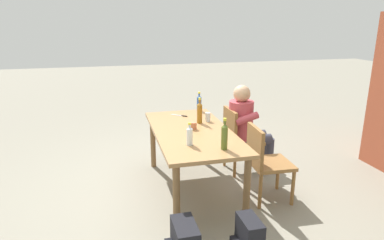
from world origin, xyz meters
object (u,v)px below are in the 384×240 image
(bottle_blue, at_px, (199,103))
(cup_glass, at_px, (208,117))
(cup_terracotta, at_px, (193,126))
(bottle_olive, at_px, (224,136))
(person_in_white_shirt, at_px, (246,124))
(chair_far_right, at_px, (264,159))
(dining_table, at_px, (192,138))
(chair_far_left, at_px, (238,136))
(bottle_clear, at_px, (190,135))
(table_knife, at_px, (180,116))
(bottle_amber, at_px, (200,112))

(bottle_blue, bearing_deg, cup_glass, -3.23)
(cup_terracotta, bearing_deg, bottle_blue, 160.08)
(bottle_olive, bearing_deg, person_in_white_shirt, 147.16)
(chair_far_right, distance_m, bottle_blue, 1.33)
(dining_table, xyz_separation_m, chair_far_left, (-0.40, 0.73, -0.18))
(chair_far_right, distance_m, person_in_white_shirt, 0.82)
(chair_far_right, bearing_deg, bottle_olive, -65.38)
(bottle_clear, bearing_deg, dining_table, 163.05)
(dining_table, distance_m, table_knife, 0.63)
(chair_far_right, distance_m, table_knife, 1.28)
(person_in_white_shirt, relative_size, bottle_olive, 3.73)
(chair_far_left, distance_m, bottle_blue, 0.71)
(cup_terracotta, bearing_deg, chair_far_left, 117.84)
(table_knife, bearing_deg, bottle_amber, 23.70)
(chair_far_right, distance_m, bottle_amber, 0.96)
(chair_far_left, relative_size, table_knife, 4.53)
(chair_far_right, height_order, table_knife, chair_far_right)
(cup_glass, xyz_separation_m, table_knife, (-0.33, -0.28, -0.05))
(bottle_olive, relative_size, cup_terracotta, 3.76)
(dining_table, xyz_separation_m, cup_terracotta, (-0.02, 0.02, 0.13))
(person_in_white_shirt, bearing_deg, bottle_olive, -32.84)
(bottle_amber, bearing_deg, dining_table, -32.38)
(bottle_olive, xyz_separation_m, cup_terracotta, (-0.68, -0.14, -0.09))
(chair_far_left, height_order, person_in_white_shirt, person_in_white_shirt)
(bottle_olive, height_order, cup_glass, bottle_olive)
(bottle_amber, xyz_separation_m, cup_terracotta, (0.23, -0.14, -0.09))
(bottle_olive, distance_m, bottle_amber, 0.91)
(bottle_blue, relative_size, bottle_amber, 0.85)
(chair_far_left, xyz_separation_m, cup_terracotta, (0.38, -0.71, 0.32))
(bottle_clear, relative_size, table_knife, 1.21)
(person_in_white_shirt, relative_size, bottle_clear, 5.06)
(chair_far_left, relative_size, cup_glass, 7.74)
(dining_table, bearing_deg, table_knife, -179.65)
(dining_table, relative_size, bottle_amber, 5.63)
(bottle_clear, bearing_deg, bottle_blue, 160.65)
(bottle_blue, height_order, bottle_clear, bottle_blue)
(person_in_white_shirt, xyz_separation_m, bottle_blue, (-0.40, -0.54, 0.22))
(chair_far_right, bearing_deg, cup_glass, -146.30)
(bottle_olive, bearing_deg, cup_terracotta, -168.67)
(cup_glass, bearing_deg, cup_terracotta, -43.64)
(dining_table, relative_size, chair_far_left, 2.04)
(bottle_amber, bearing_deg, bottle_clear, -22.82)
(bottle_blue, xyz_separation_m, table_knife, (0.19, -0.31, -0.11))
(chair_far_left, distance_m, bottle_olive, 1.27)
(bottle_amber, distance_m, cup_glass, 0.15)
(bottle_olive, distance_m, bottle_blue, 1.47)
(chair_far_left, relative_size, cup_terracotta, 10.35)
(chair_far_right, distance_m, cup_glass, 0.89)
(chair_far_left, bearing_deg, bottle_amber, -75.41)
(chair_far_right, xyz_separation_m, bottle_olive, (0.26, -0.57, 0.41))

